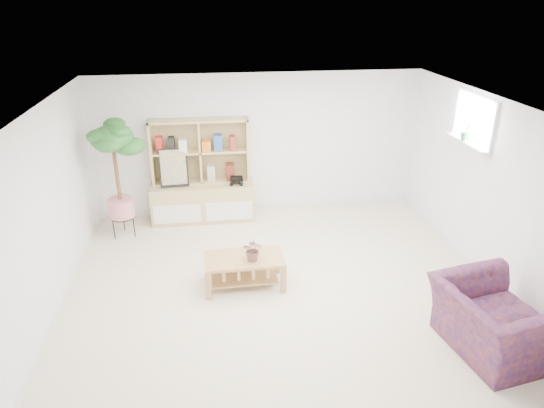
{
  "coord_description": "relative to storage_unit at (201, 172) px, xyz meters",
  "views": [
    {
      "loc": [
        -0.83,
        -5.38,
        3.58
      ],
      "look_at": [
        -0.03,
        0.55,
        0.95
      ],
      "focal_mm": 32.0,
      "sensor_mm": 36.0,
      "label": 1
    }
  ],
  "objects": [
    {
      "name": "floor",
      "position": [
        0.98,
        -2.24,
        -0.85
      ],
      "size": [
        5.5,
        5.0,
        0.01
      ],
      "primitive_type": "cube",
      "color": "beige",
      "rests_on": "ground"
    },
    {
      "name": "ceiling",
      "position": [
        0.98,
        -2.24,
        1.55
      ],
      "size": [
        5.5,
        5.0,
        0.01
      ],
      "primitive_type": "cube",
      "color": "white",
      "rests_on": "walls"
    },
    {
      "name": "walls",
      "position": [
        0.98,
        -2.24,
        0.35
      ],
      "size": [
        5.51,
        5.01,
        2.4
      ],
      "color": "white",
      "rests_on": "floor"
    },
    {
      "name": "baseboard",
      "position": [
        0.98,
        -2.24,
        -0.8
      ],
      "size": [
        5.5,
        5.0,
        0.1
      ],
      "primitive_type": null,
      "color": "white",
      "rests_on": "floor"
    },
    {
      "name": "window",
      "position": [
        3.71,
        -1.64,
        1.15
      ],
      "size": [
        0.1,
        0.98,
        0.68
      ],
      "primitive_type": null,
      "color": "white",
      "rests_on": "walls"
    },
    {
      "name": "window_sill",
      "position": [
        3.65,
        -1.64,
        0.83
      ],
      "size": [
        0.14,
        1.0,
        0.04
      ],
      "primitive_type": "cube",
      "color": "white",
      "rests_on": "walls"
    },
    {
      "name": "storage_unit",
      "position": [
        0.0,
        0.0,
        0.0
      ],
      "size": [
        1.71,
        0.58,
        1.71
      ],
      "primitive_type": null,
      "color": "tan",
      "rests_on": "floor"
    },
    {
      "name": "poster",
      "position": [
        -0.44,
        -0.06,
        0.11
      ],
      "size": [
        0.47,
        0.14,
        0.64
      ],
      "primitive_type": null,
      "rotation": [
        0.0,
        0.0,
        0.06
      ],
      "color": "yellow",
      "rests_on": "storage_unit"
    },
    {
      "name": "toy_truck",
      "position": [
        0.57,
        -0.1,
        -0.14
      ],
      "size": [
        0.31,
        0.23,
        0.15
      ],
      "primitive_type": null,
      "rotation": [
        0.0,
        0.0,
        -0.13
      ],
      "color": "black",
      "rests_on": "storage_unit"
    },
    {
      "name": "coffee_table",
      "position": [
        0.52,
        -2.15,
        -0.64
      ],
      "size": [
        1.04,
        0.58,
        0.42
      ],
      "primitive_type": null,
      "rotation": [
        0.0,
        0.0,
        0.02
      ],
      "color": "#AB834E",
      "rests_on": "floor"
    },
    {
      "name": "table_plant",
      "position": [
        0.64,
        -2.23,
        -0.29
      ],
      "size": [
        0.32,
        0.29,
        0.29
      ],
      "primitive_type": "imported",
      "rotation": [
        0.0,
        0.0,
        -0.26
      ],
      "color": "#155E1A",
      "rests_on": "coffee_table"
    },
    {
      "name": "floor_tree",
      "position": [
        -1.26,
        -0.47,
        0.08
      ],
      "size": [
        0.89,
        0.89,
        1.87
      ],
      "primitive_type": null,
      "rotation": [
        0.0,
        0.0,
        -0.37
      ],
      "color": "#195216",
      "rests_on": "floor"
    },
    {
      "name": "armchair",
      "position": [
        3.05,
        -3.77,
        -0.42
      ],
      "size": [
        1.19,
        1.31,
        0.86
      ],
      "primitive_type": "imported",
      "rotation": [
        0.0,
        0.0,
        1.74
      ],
      "color": "#141354",
      "rests_on": "floor"
    },
    {
      "name": "sill_plant",
      "position": [
        3.65,
        -1.57,
        0.97
      ],
      "size": [
        0.16,
        0.14,
        0.25
      ],
      "primitive_type": "imported",
      "rotation": [
        0.0,
        0.0,
        0.2
      ],
      "color": "#195216",
      "rests_on": "window_sill"
    }
  ]
}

